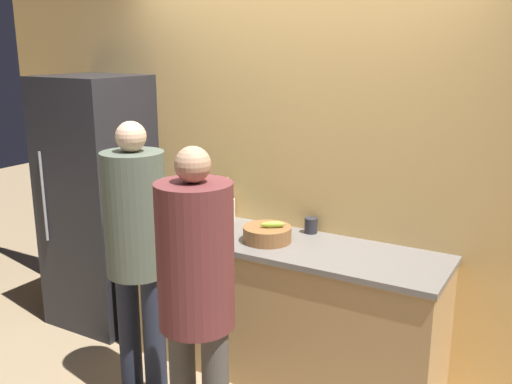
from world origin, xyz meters
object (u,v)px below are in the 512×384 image
Objects in this scene: person_left at (137,241)px; bottle_amber at (152,215)px; refrigerator at (99,203)px; potted_plant at (218,208)px; person_center at (196,286)px; utensil_crock at (227,208)px; fruit_bowl at (267,234)px; cup_black at (311,225)px; cup_yellow at (145,211)px.

person_left reaches higher than bottle_amber.
refrigerator is 7.69× the size of potted_plant.
person_center is 6.79× the size of potted_plant.
person_left is 0.72m from potted_plant.
refrigerator reaches higher than utensil_crock.
refrigerator is 1.45m from fruit_bowl.
bottle_amber is at bearing -174.48° from fruit_bowl.
cup_black is (0.62, 0.03, -0.03)m from utensil_crock.
fruit_bowl is at bearing 51.58° from person_left.
person_left reaches higher than fruit_bowl.
person_left is 0.65m from bottle_amber.
person_left is 1.12m from cup_black.
person_center is 1.48m from cup_yellow.
cup_yellow is (-1.13, 0.95, -0.05)m from person_center.
bottle_amber reaches higher than cup_yellow.
cup_black is at bearing 2.33° from utensil_crock.
potted_plant is at bearing 84.28° from person_left.
utensil_crock is 0.51m from bottle_amber.
utensil_crock is 1.88× the size of bottle_amber.
bottle_amber is 1.64× the size of cup_black.
utensil_crock is (0.04, 0.88, -0.03)m from person_left.
cup_yellow is at bearing 179.36° from fruit_bowl.
utensil_crock is at bearing 24.79° from cup_yellow.
person_center is 0.95m from fruit_bowl.
refrigerator is 1.86m from person_center.
bottle_amber is at bearing 139.04° from person_center.
person_left is at bearing -34.49° from refrigerator.
person_center reaches higher than fruit_bowl.
person_center is 5.37× the size of utensil_crock.
fruit_bowl is 3.01× the size of cup_black.
potted_plant is (-0.59, -0.19, 0.08)m from cup_black.
refrigerator reaches higher than person_center.
cup_yellow is at bearing 147.86° from bottle_amber.
fruit_bowl is (-0.14, 0.94, -0.04)m from person_center.
person_left is at bearing -92.32° from utensil_crock.
fruit_bowl is at bearing 5.52° from bottle_amber.
person_center is 5.48× the size of fruit_bowl.
cup_black is at bearing 89.06° from person_center.
potted_plant is (-0.57, 1.03, 0.04)m from person_center.
potted_plant is (0.42, 0.18, 0.07)m from bottle_amber.
utensil_crock is at bearing 87.68° from person_left.
fruit_bowl is at bearing -29.13° from utensil_crock.
person_left is at bearing -126.02° from cup_black.
cup_yellow is (0.46, -0.02, 0.01)m from refrigerator.
person_center is 1.31m from bottle_amber.
refrigerator is 6.20× the size of fruit_bowl.
cup_black is at bearing 59.85° from fruit_bowl.
utensil_crock reaches higher than fruit_bowl.
person_left reaches higher than cup_yellow.
cup_black is at bearing 19.83° from bottle_amber.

